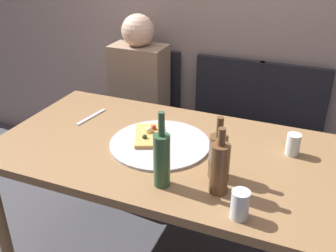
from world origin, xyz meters
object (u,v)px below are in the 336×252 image
at_px(water_bottle, 218,155).
at_px(guest_in_sweater, 134,97).
at_px(pizza_slice_last, 149,135).
at_px(chair_right, 285,131).
at_px(chair_left, 144,106).
at_px(chair_middle, 222,120).
at_px(wine_bottle, 220,167).
at_px(dining_table, 169,162).
at_px(pizza_tray, 160,143).
at_px(tumbler_far, 293,144).
at_px(tumbler_near, 240,205).
at_px(table_knife, 91,117).
at_px(beer_bottle, 162,159).

xyz_separation_m(water_bottle, guest_in_sweater, (-0.79, 0.81, -0.20)).
relative_size(pizza_slice_last, water_bottle, 0.95).
relative_size(pizza_slice_last, chair_right, 0.28).
height_order(chair_left, chair_middle, same).
relative_size(wine_bottle, guest_in_sweater, 0.23).
distance_m(pizza_slice_last, wine_bottle, 0.50).
xyz_separation_m(dining_table, water_bottle, (0.27, -0.14, 0.18)).
xyz_separation_m(pizza_tray, tumbler_far, (0.58, 0.15, 0.04)).
bearing_deg(tumbler_near, pizza_tray, 141.76).
bearing_deg(wine_bottle, table_knife, 155.17).
distance_m(table_knife, guest_in_sweater, 0.55).
bearing_deg(pizza_slice_last, water_bottle, -24.57).
xyz_separation_m(chair_left, guest_in_sweater, (0.00, -0.15, 0.13)).
height_order(pizza_tray, table_knife, pizza_tray).
bearing_deg(table_knife, chair_right, -45.51).
height_order(water_bottle, chair_right, water_bottle).
bearing_deg(tumbler_far, wine_bottle, -120.63).
relative_size(wine_bottle, tumbler_near, 2.52).
relative_size(beer_bottle, tumbler_far, 3.17).
xyz_separation_m(dining_table, tumbler_far, (0.53, 0.16, 0.13)).
bearing_deg(wine_bottle, dining_table, 142.23).
height_order(tumbler_near, chair_left, chair_left).
relative_size(tumbler_far, table_knife, 0.45).
distance_m(wine_bottle, chair_middle, 1.14).
relative_size(water_bottle, chair_right, 0.30).
bearing_deg(tumbler_far, chair_right, 96.63).
bearing_deg(guest_in_sweater, tumbler_far, 153.76).
distance_m(beer_bottle, tumbler_near, 0.34).
bearing_deg(pizza_tray, pizza_slice_last, 157.73).
height_order(pizza_tray, tumbler_far, tumbler_far).
relative_size(wine_bottle, tumbler_far, 2.74).
bearing_deg(chair_middle, chair_right, -180.00).
relative_size(dining_table, beer_bottle, 5.14).
relative_size(chair_middle, guest_in_sweater, 0.77).
bearing_deg(pizza_tray, beer_bottle, -65.05).
bearing_deg(water_bottle, dining_table, 152.96).
bearing_deg(chair_right, pizza_tray, 58.56).
distance_m(water_bottle, tumbler_near, 0.26).
xyz_separation_m(wine_bottle, tumbler_far, (0.23, 0.39, -0.06)).
xyz_separation_m(pizza_tray, beer_bottle, (0.13, -0.28, 0.11)).
distance_m(beer_bottle, chair_left, 1.31).
relative_size(pizza_tray, wine_bottle, 1.72).
bearing_deg(chair_middle, beer_bottle, 92.23).
bearing_deg(beer_bottle, chair_left, 118.95).
bearing_deg(guest_in_sweater, chair_left, -90.00).
relative_size(beer_bottle, tumbler_near, 2.91).
xyz_separation_m(beer_bottle, guest_in_sweater, (-0.61, 0.95, -0.22)).
height_order(chair_middle, chair_right, same).
xyz_separation_m(pizza_tray, table_knife, (-0.46, 0.13, -0.00)).
xyz_separation_m(pizza_tray, wine_bottle, (0.35, -0.24, 0.10)).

